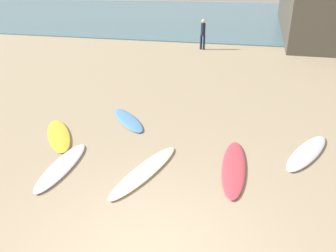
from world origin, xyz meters
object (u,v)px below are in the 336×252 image
surfboard_3 (307,152)px  surfboard_4 (128,120)px  surfboard_1 (145,171)px  surfboard_5 (62,166)px  beachgoer_near (203,33)px  surfboard_2 (234,167)px  surfboard_0 (59,135)px

surfboard_3 → surfboard_4: size_ratio=1.16×
surfboard_1 → surfboard_3: surfboard_3 is taller
surfboard_5 → beachgoer_near: (1.11, 14.58, 0.98)m
surfboard_2 → surfboard_5: same height
surfboard_1 → beachgoer_near: beachgoer_near is taller
surfboard_1 → beachgoer_near: 14.34m
surfboard_4 → surfboard_5: (-0.55, -2.96, 0.00)m
surfboard_3 → surfboard_5: size_ratio=1.07×
surfboard_1 → surfboard_4: (-1.43, 2.66, 0.00)m
surfboard_5 → surfboard_2: bearing=10.9°
surfboard_0 → beachgoer_near: size_ratio=1.24×
surfboard_0 → surfboard_4: (1.53, 1.50, -0.00)m
surfboard_5 → beachgoer_near: size_ratio=1.23×
surfboard_4 → beachgoer_near: beachgoer_near is taller
surfboard_4 → surfboard_5: size_ratio=0.92×
surfboard_3 → surfboard_2: bearing=-120.2°
surfboard_0 → surfboard_4: size_ratio=1.09×
surfboard_1 → surfboard_2: (1.98, 0.66, 0.00)m
beachgoer_near → surfboard_0: bearing=97.8°
surfboard_0 → surfboard_5: surfboard_0 is taller
beachgoer_near → surfboard_5: bearing=102.5°
surfboard_3 → beachgoer_near: beachgoer_near is taller
surfboard_4 → surfboard_2: bearing=108.8°
surfboard_2 → surfboard_4: bearing=-32.3°
surfboard_1 → surfboard_4: 3.02m
surfboard_0 → surfboard_4: 2.14m
surfboard_4 → surfboard_0: bearing=3.7°
surfboard_2 → surfboard_5: size_ratio=1.15×
surfboard_0 → beachgoer_near: 13.32m
surfboard_5 → surfboard_0: bearing=121.0°
surfboard_0 → surfboard_3: bearing=149.1°
surfboard_4 → beachgoer_near: size_ratio=1.13×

